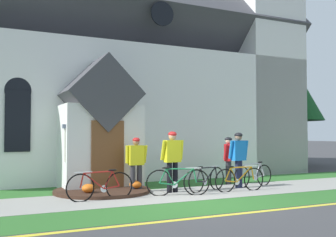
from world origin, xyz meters
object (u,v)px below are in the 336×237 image
object	(u,v)px
cyclist_in_white_jersey	(239,155)
bicycle_white	(240,179)
church_sign	(98,146)
cyclist_in_yellow_jersey	(136,160)
cyclist_in_red_jersey	(172,156)
bicycle_silver	(207,179)
bicycle_red	(100,186)
roadside_conifer	(284,84)
bicycle_orange	(178,182)
cyclist_in_green_jersey	(228,157)
bicycle_blue	(253,175)

from	to	relation	value
cyclist_in_white_jersey	bicycle_white	bearing A→B (deg)	-123.81
bicycle_white	church_sign	bearing A→B (deg)	151.74
cyclist_in_yellow_jersey	cyclist_in_red_jersey	distance (m)	1.07
church_sign	bicycle_silver	world-z (taller)	church_sign
bicycle_red	bicycle_white	distance (m)	4.19
bicycle_silver	church_sign	bearing A→B (deg)	151.68
bicycle_red	roadside_conifer	bearing A→B (deg)	30.09
bicycle_orange	cyclist_in_green_jersey	size ratio (longest dim) A/B	1.06
roadside_conifer	bicycle_silver	bearing A→B (deg)	-142.86
cyclist_in_green_jersey	cyclist_in_red_jersey	size ratio (longest dim) A/B	0.90
bicycle_white	cyclist_in_red_jersey	xyz separation A→B (m)	(-1.90, 0.65, 0.69)
church_sign	cyclist_in_yellow_jersey	distance (m)	1.31
church_sign	bicycle_orange	size ratio (longest dim) A/B	1.28
cyclist_in_white_jersey	roadside_conifer	xyz separation A→B (m)	(8.02, 6.87, 3.42)
bicycle_red	cyclist_in_red_jersey	bearing A→B (deg)	11.71
church_sign	bicycle_white	world-z (taller)	church_sign
church_sign	bicycle_white	distance (m)	4.36
bicycle_silver	cyclist_in_yellow_jersey	distance (m)	2.17
bicycle_red	bicycle_orange	distance (m)	2.16
bicycle_white	cyclist_in_red_jersey	bearing A→B (deg)	161.21
bicycle_blue	cyclist_in_white_jersey	world-z (taller)	cyclist_in_white_jersey
bicycle_white	cyclist_in_green_jersey	world-z (taller)	cyclist_in_green_jersey
bicycle_orange	bicycle_white	xyz separation A→B (m)	(2.03, -0.05, -0.02)
bicycle_white	cyclist_in_yellow_jersey	world-z (taller)	cyclist_in_yellow_jersey
bicycle_orange	bicycle_silver	xyz separation A→B (m)	(1.18, 0.41, -0.02)
cyclist_in_yellow_jersey	roadside_conifer	bearing A→B (deg)	29.26
bicycle_red	cyclist_in_yellow_jersey	world-z (taller)	cyclist_in_yellow_jersey
bicycle_white	roadside_conifer	distance (m)	11.99
bicycle_blue	roadside_conifer	world-z (taller)	roadside_conifer
cyclist_in_white_jersey	roadside_conifer	world-z (taller)	roadside_conifer
bicycle_blue	cyclist_in_red_jersey	world-z (taller)	cyclist_in_red_jersey
cyclist_in_yellow_jersey	cyclist_in_white_jersey	xyz separation A→B (m)	(3.23, -0.57, 0.11)
bicycle_silver	cyclist_in_yellow_jersey	xyz separation A→B (m)	(-1.97, 0.73, 0.56)
bicycle_blue	roadside_conifer	size ratio (longest dim) A/B	0.27
church_sign	cyclist_in_red_jersey	distance (m)	2.31
bicycle_orange	bicycle_silver	distance (m)	1.25
church_sign	bicycle_red	size ratio (longest dim) A/B	1.23
bicycle_blue	cyclist_in_yellow_jersey	distance (m)	3.93
bicycle_red	cyclist_in_green_jersey	world-z (taller)	cyclist_in_green_jersey
bicycle_red	bicycle_silver	xyz separation A→B (m)	(3.34, 0.28, -0.01)
bicycle_orange	cyclist_in_white_jersey	distance (m)	2.59
cyclist_in_yellow_jersey	cyclist_in_red_jersey	size ratio (longest dim) A/B	0.90
bicycle_white	bicycle_orange	bearing A→B (deg)	178.61
cyclist_in_red_jersey	roadside_conifer	distance (m)	12.84
church_sign	cyclist_in_white_jersey	xyz separation A→B (m)	(4.15, -1.40, -0.31)
bicycle_blue	cyclist_in_yellow_jersey	xyz separation A→B (m)	(-3.86, 0.49, 0.56)
bicycle_silver	roadside_conifer	size ratio (longest dim) A/B	0.25
bicycle_orange	bicycle_silver	bearing A→B (deg)	18.99
bicycle_orange	bicycle_white	distance (m)	2.03
cyclist_in_red_jersey	roadside_conifer	xyz separation A→B (m)	(10.33, 6.84, 3.40)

